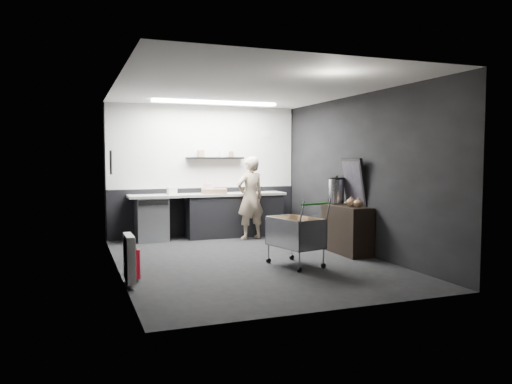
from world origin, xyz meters
name	(u,v)px	position (x,y,z in m)	size (l,w,h in m)	color
floor	(248,260)	(0.00, 0.00, 0.00)	(5.50, 5.50, 0.00)	black
ceiling	(248,89)	(0.00, 0.00, 2.70)	(5.50, 5.50, 0.00)	silver
wall_back	(204,171)	(0.00, 2.75, 1.35)	(5.50, 5.50, 0.00)	black
wall_front	(336,185)	(0.00, -2.75, 1.35)	(5.50, 5.50, 0.00)	black
wall_left	(117,177)	(-2.00, 0.00, 1.35)	(5.50, 5.50, 0.00)	black
wall_right	(358,174)	(2.00, 0.00, 1.35)	(5.50, 5.50, 0.00)	black
kitchen_wall_panel	(204,147)	(0.00, 2.73, 1.85)	(3.95, 0.02, 1.70)	silver
dado_panel	(205,212)	(0.00, 2.73, 0.50)	(3.95, 0.02, 1.00)	black
floating_shelf	(215,158)	(0.20, 2.62, 1.62)	(1.20, 0.22, 0.04)	black
wall_clock	(267,134)	(1.40, 2.72, 2.15)	(0.20, 0.20, 0.03)	white
poster	(111,162)	(-1.98, 1.30, 1.55)	(0.02, 0.30, 0.40)	white
poster_red_band	(111,158)	(-1.98, 1.30, 1.62)	(0.01, 0.22, 0.10)	red
radiator	(129,258)	(-1.94, -0.90, 0.35)	(0.10, 0.50, 0.60)	white
ceiling_strip	(216,103)	(0.00, 1.85, 2.67)	(2.40, 0.20, 0.04)	white
prep_counter	(215,215)	(0.14, 2.42, 0.46)	(3.20, 0.61, 0.90)	black
person	(250,198)	(0.75, 1.97, 0.83)	(0.60, 0.40, 1.65)	beige
shopping_cart	(295,235)	(0.53, -0.61, 0.47)	(0.73, 1.02, 0.99)	silver
sideboard	(346,223)	(1.79, 0.02, 0.52)	(0.46, 1.08, 1.62)	black
fire_extinguisher	(135,263)	(-1.85, -0.70, 0.24)	(0.15, 0.15, 0.49)	red
cardboard_box	(214,191)	(0.11, 2.37, 0.95)	(0.50, 0.38, 0.10)	#8E6D4C
pink_tub	(209,188)	(0.00, 2.42, 1.00)	(0.21, 0.21, 0.21)	#F5D4DB
white_container	(172,191)	(-0.75, 2.37, 0.98)	(0.17, 0.13, 0.15)	white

